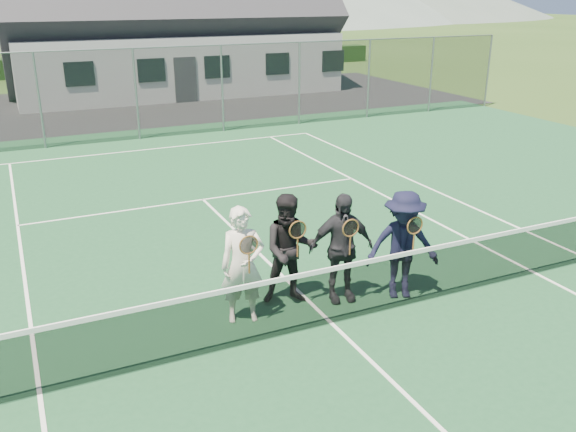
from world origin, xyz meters
The scene contains 12 objects.
ground centered at (0.00, 20.00, 0.00)m, with size 220.00×220.00×0.00m, color #2C4719.
court_surface centered at (0.00, 0.00, 0.01)m, with size 30.00×30.00×0.02m, color #1C4C2B.
tarmac_carpark centered at (-4.00, 20.00, 0.01)m, with size 40.00×12.00×0.01m, color black.
hedge_row centered at (0.00, 32.00, 0.55)m, with size 40.00×1.20×1.10m, color black.
court_markings centered at (0.00, 0.00, 0.02)m, with size 11.03×23.83×0.01m.
tennis_net centered at (0.00, 0.00, 0.54)m, with size 11.68×0.08×1.10m.
perimeter_fence centered at (0.00, 13.50, 1.52)m, with size 30.07×0.07×3.02m.
clubhouse centered at (4.00, 24.00, 3.99)m, with size 15.60×8.20×7.70m.
player_a centered at (-1.14, 0.68, 0.92)m, with size 0.74×0.58×1.80m.
player_b centered at (-0.26, 0.92, 0.92)m, with size 1.05×0.92×1.80m.
player_c centered at (0.50, 0.65, 0.92)m, with size 1.12×0.62×1.80m.
player_d centered at (1.44, 0.32, 0.92)m, with size 1.33×1.05×1.80m.
Camera 1 is at (-3.98, -7.01, 4.71)m, focal length 38.00 mm.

